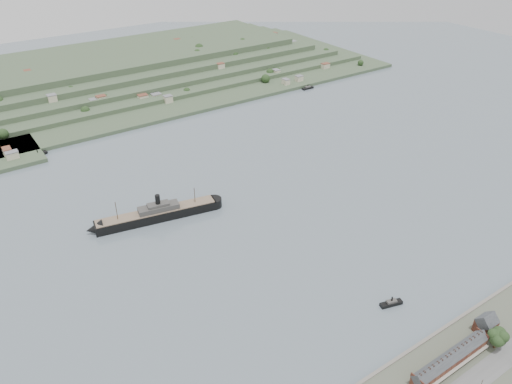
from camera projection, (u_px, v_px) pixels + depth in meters
ground at (279, 220)px, 396.08m from camera, size 1400.00×1400.00×0.00m
near_shore at (490, 382)px, 263.49m from camera, size 220.00×80.00×2.60m
terrace_row at (450, 360)px, 268.89m from camera, size 55.60×9.80×11.07m
gabled_building at (486, 324)px, 289.17m from camera, size 10.40×10.18×14.09m
far_peninsula at (124, 72)px, 681.42m from camera, size 760.00×309.00×30.00m
steamship at (153, 215)px, 393.24m from camera, size 108.06×31.96×26.11m
tugboat at (391, 303)px, 313.26m from camera, size 15.23×7.77×6.62m
ferry_west at (38, 155)px, 490.58m from camera, size 18.83×10.16×6.81m
ferry_east at (308, 88)px, 658.09m from camera, size 16.99×4.93×6.35m
fig_tree at (499, 337)px, 277.84m from camera, size 12.38×10.72×13.82m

